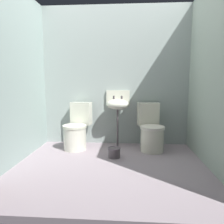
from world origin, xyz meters
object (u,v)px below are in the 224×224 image
object	(u,v)px
toilet_left	(77,130)
bucket	(114,152)
sink	(118,104)
toilet_right	(151,131)

from	to	relation	value
toilet_left	bucket	bearing A→B (deg)	156.73
toilet_left	sink	bearing A→B (deg)	-154.84
toilet_left	toilet_right	size ratio (longest dim) A/B	1.00
toilet_right	sink	xyz separation A→B (m)	(-0.57, 0.19, 0.43)
toilet_left	sink	size ratio (longest dim) A/B	0.79
toilet_right	bucket	size ratio (longest dim) A/B	3.93
sink	bucket	distance (m)	0.92
bucket	toilet_right	bearing A→B (deg)	36.67
toilet_left	bucket	distance (m)	0.84
toilet_right	bucket	distance (m)	0.78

